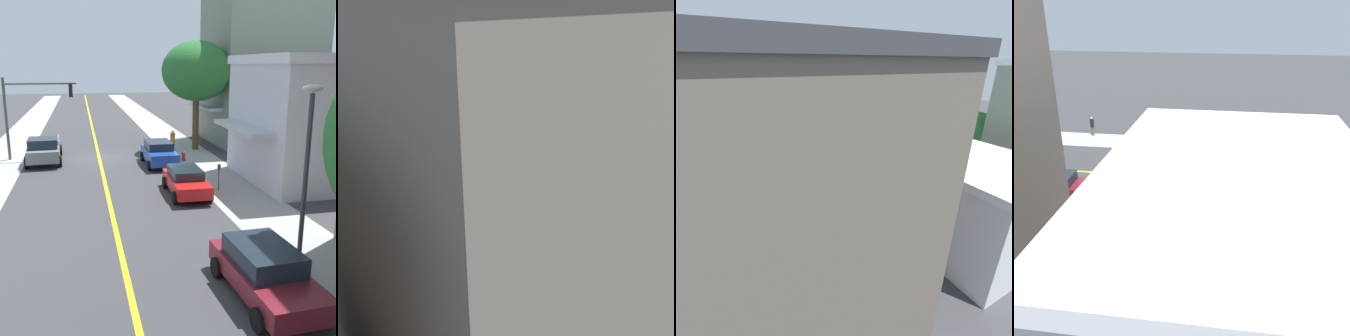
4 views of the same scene
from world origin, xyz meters
The scene contains 18 objects.
ground_plane centered at (0.00, 0.00, 0.00)m, with size 140.00×140.00×0.00m, color #38383A.
sidewalk_left centered at (-6.74, 0.00, 0.00)m, with size 3.42×126.00×0.01m, color #9E9E99.
sidewalk_right centered at (6.74, 0.00, 0.00)m, with size 3.42×126.00×0.01m, color #9E9E99.
road_centerline_stripe centered at (0.00, 0.00, 0.00)m, with size 0.20×126.00×0.00m, color yellow.
tan_rowhouse centered at (-13.84, 21.10, 6.91)m, with size 12.61×9.95×13.81m.
street_tree_left_near centered at (-5.91, 24.02, 5.24)m, with size 5.94×5.94×7.77m.
fire_hydrant centered at (-5.76, 2.15, 0.37)m, with size 0.44×0.24×0.76m.
parking_meter centered at (-5.90, 9.33, 0.93)m, with size 0.12×0.18×1.41m.
traffic_light_mast centered at (4.64, -0.74, 3.85)m, with size 4.97×0.32×5.72m.
street_lamp centered at (-6.00, 17.66, 3.73)m, with size 0.70×0.36×5.97m.
red_sedan_left_curb centered at (-3.99, 9.69, 0.74)m, with size 2.00×4.19×1.38m.
blue_sedan_left_curb centered at (-3.85, 2.96, 0.82)m, with size 2.07×4.32×1.58m.
maroon_sedan_left_curb centered at (-3.81, 19.53, 0.79)m, with size 2.23×4.45×1.51m.
grey_pickup_truck centered at (3.75, 0.53, 0.90)m, with size 2.49×5.49×1.79m.
pedestrian_blue_shirt centered at (5.48, 15.75, 0.96)m, with size 0.37×0.37×1.82m.
pedestrian_teal_shirt centered at (7.65, 2.33, 0.97)m, with size 0.31×0.31×1.79m.
pedestrian_orange_shirt centered at (-5.69, -1.01, 0.86)m, with size 0.38×0.38×1.66m.
small_dog centered at (7.84, 3.38, 0.39)m, with size 0.39×0.79×0.59m.
Camera 2 is at (-22.40, 27.63, 13.14)m, focal length 42.31 mm.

